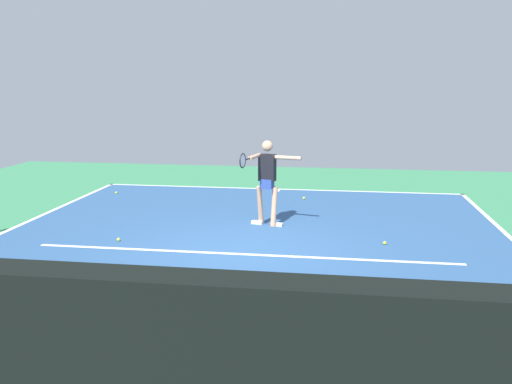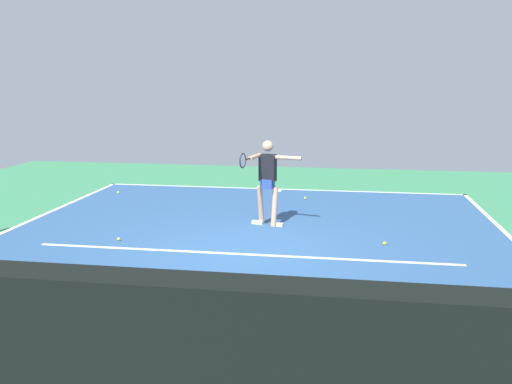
% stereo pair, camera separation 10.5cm
% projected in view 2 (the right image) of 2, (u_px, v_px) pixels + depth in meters
% --- Properties ---
extents(ground_plane, '(19.98, 19.98, 0.00)m').
position_uv_depth(ground_plane, '(242.00, 252.00, 9.65)').
color(ground_plane, '#388456').
extents(court_surface, '(10.03, 11.85, 0.00)m').
position_uv_depth(court_surface, '(242.00, 252.00, 9.64)').
color(court_surface, '#2D5484').
rests_on(court_surface, ground_plane).
extents(court_line_baseline_near, '(10.03, 0.10, 0.01)m').
position_uv_depth(court_line_baseline_near, '(280.00, 189.00, 15.33)').
color(court_line_baseline_near, white).
rests_on(court_line_baseline_near, ground_plane).
extents(court_line_service, '(7.53, 0.10, 0.01)m').
position_uv_depth(court_line_service, '(241.00, 254.00, 9.53)').
color(court_line_service, white).
rests_on(court_line_service, ground_plane).
extents(court_line_centre_mark, '(0.10, 0.30, 0.01)m').
position_uv_depth(court_line_centre_mark, '(280.00, 190.00, 15.14)').
color(court_line_centre_mark, white).
rests_on(court_line_centre_mark, ground_plane).
extents(tennis_player, '(1.12, 1.16, 1.79)m').
position_uv_depth(tennis_player, '(267.00, 177.00, 11.24)').
color(tennis_player, tan).
rests_on(tennis_player, ground_plane).
extents(tennis_ball_by_baseline, '(0.07, 0.07, 0.07)m').
position_uv_depth(tennis_ball_by_baseline, '(118.00, 192.00, 14.71)').
color(tennis_ball_by_baseline, '#C6E53D').
rests_on(tennis_ball_by_baseline, ground_plane).
extents(tennis_ball_by_sideline, '(0.07, 0.07, 0.07)m').
position_uv_depth(tennis_ball_by_sideline, '(119.00, 239.00, 10.34)').
color(tennis_ball_by_sideline, '#C6E53D').
rests_on(tennis_ball_by_sideline, ground_plane).
extents(tennis_ball_far_corner, '(0.07, 0.07, 0.07)m').
position_uv_depth(tennis_ball_far_corner, '(385.00, 243.00, 10.07)').
color(tennis_ball_far_corner, yellow).
rests_on(tennis_ball_far_corner, ground_plane).
extents(tennis_ball_near_player, '(0.07, 0.07, 0.07)m').
position_uv_depth(tennis_ball_near_player, '(305.00, 198.00, 13.99)').
color(tennis_ball_near_player, '#CCE033').
rests_on(tennis_ball_near_player, ground_plane).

